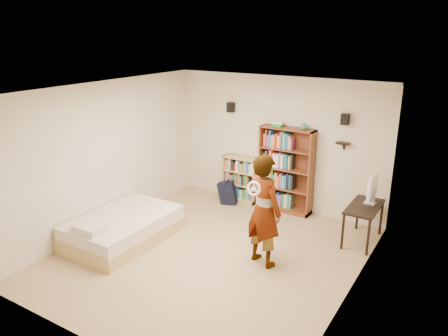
{
  "coord_description": "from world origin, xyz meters",
  "views": [
    {
      "loc": [
        3.55,
        -5.35,
        3.57
      ],
      "look_at": [
        -0.11,
        0.6,
        1.32
      ],
      "focal_mm": 35.0,
      "sensor_mm": 36.0,
      "label": 1
    }
  ],
  "objects_px": {
    "low_bookshelf": "(241,179)",
    "person": "(264,210)",
    "tall_bookshelf": "(286,170)",
    "computer_desk": "(363,224)",
    "daybed": "(123,225)"
  },
  "relations": [
    {
      "from": "person",
      "to": "computer_desk",
      "type": "bearing_deg",
      "value": -109.92
    },
    {
      "from": "computer_desk",
      "to": "daybed",
      "type": "height_order",
      "value": "computer_desk"
    },
    {
      "from": "low_bookshelf",
      "to": "daybed",
      "type": "bearing_deg",
      "value": -107.15
    },
    {
      "from": "low_bookshelf",
      "to": "computer_desk",
      "type": "bearing_deg",
      "value": -11.58
    },
    {
      "from": "person",
      "to": "daybed",
      "type": "bearing_deg",
      "value": 29.89
    },
    {
      "from": "low_bookshelf",
      "to": "person",
      "type": "bearing_deg",
      "value": -53.09
    },
    {
      "from": "computer_desk",
      "to": "daybed",
      "type": "xyz_separation_m",
      "value": [
        -3.58,
        -2.14,
        -0.05
      ]
    },
    {
      "from": "daybed",
      "to": "person",
      "type": "height_order",
      "value": "person"
    },
    {
      "from": "low_bookshelf",
      "to": "computer_desk",
      "type": "distance_m",
      "value": 2.81
    },
    {
      "from": "computer_desk",
      "to": "daybed",
      "type": "bearing_deg",
      "value": -149.15
    },
    {
      "from": "tall_bookshelf",
      "to": "person",
      "type": "distance_m",
      "value": 2.18
    },
    {
      "from": "tall_bookshelf",
      "to": "computer_desk",
      "type": "distance_m",
      "value": 1.87
    },
    {
      "from": "low_bookshelf",
      "to": "person",
      "type": "relative_size",
      "value": 0.54
    },
    {
      "from": "computer_desk",
      "to": "person",
      "type": "xyz_separation_m",
      "value": [
        -1.15,
        -1.56,
        0.56
      ]
    },
    {
      "from": "tall_bookshelf",
      "to": "daybed",
      "type": "distance_m",
      "value": 3.33
    }
  ]
}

